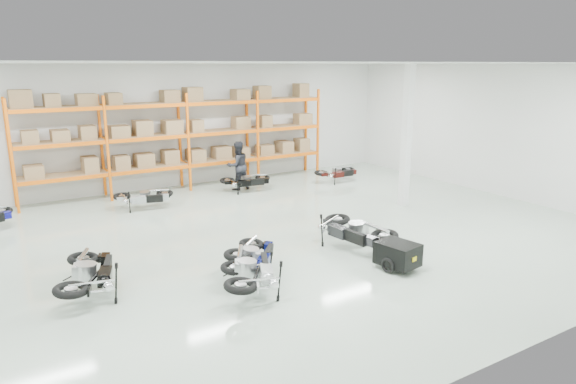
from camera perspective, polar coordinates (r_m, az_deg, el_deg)
room at (r=13.22m, az=-1.80°, el=4.33°), size 18.00×18.00×18.00m
pallet_rack at (r=19.04m, az=-11.54°, el=7.05°), size 11.28×0.98×3.62m
structural_column at (r=16.75m, az=13.05°, el=6.03°), size 0.25×0.25×4.50m
moto_blue_centre at (r=11.18m, az=-3.90°, el=-6.65°), size 1.80×1.88×1.13m
moto_silver_left at (r=10.40m, az=-4.15°, el=-8.00°), size 1.64×2.12×1.23m
moto_black_far_left at (r=10.94m, az=-21.17°, el=-7.81°), size 1.48×2.10×1.23m
moto_touring_right at (r=12.83m, az=7.25°, el=-3.66°), size 1.18×2.07×1.28m
trailer at (r=11.78m, az=12.09°, el=-6.77°), size 0.83×1.49×0.61m
moto_back_b at (r=16.88m, az=-15.75°, el=-0.18°), size 1.74×1.16×1.03m
moto_back_c at (r=18.55m, az=-4.62°, el=1.57°), size 1.72×1.08×1.04m
moto_back_d at (r=20.06m, az=5.55°, el=2.46°), size 1.57×0.79×1.01m
person_back at (r=18.75m, az=-5.61°, el=2.93°), size 0.89×0.71×1.78m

